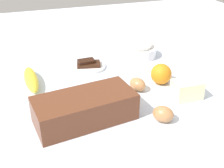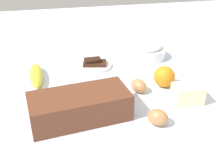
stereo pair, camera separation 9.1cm
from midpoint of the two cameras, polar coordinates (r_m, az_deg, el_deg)
The scene contains 9 objects.
ground_plane at distance 0.94m, azimuth -2.79°, elevation -2.75°, with size 2.40×2.40×0.02m, color silver.
loaf_pan at distance 0.80m, azimuth -8.77°, elevation -4.82°, with size 0.29×0.17×0.08m.
flour_bowl at distance 1.21m, azimuth 3.27°, elevation 7.05°, with size 0.15×0.15×0.07m.
banana at distance 1.04m, azimuth -18.46°, elevation 0.86°, with size 0.19×0.04×0.04m, color yellow.
orange_fruit at distance 0.99m, azimuth 7.30°, elevation 1.96°, with size 0.07×0.07×0.07m, color orange.
butter_block at distance 0.92m, azimuth 12.14°, elevation -1.19°, with size 0.09×0.06×0.06m, color #F4EDB2.
egg_near_butter at distance 0.95m, azimuth 2.49°, elevation -0.24°, with size 0.05×0.05×0.06m, color #BC804D.
egg_beside_bowl at distance 0.80m, azimuth 7.08°, elevation -6.14°, with size 0.05×0.05×0.06m, color #B37949.
chocolate_plate at distance 1.12m, azimuth -7.12°, elevation 3.68°, with size 0.13×0.13×0.03m.
Camera 1 is at (0.26, 0.76, 0.48)m, focal length 45.34 mm.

